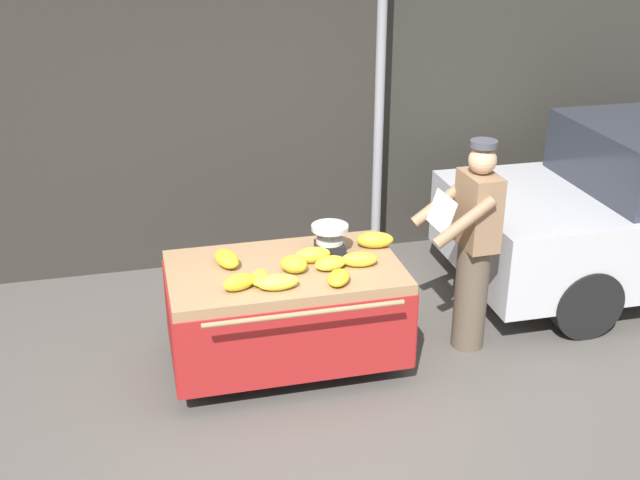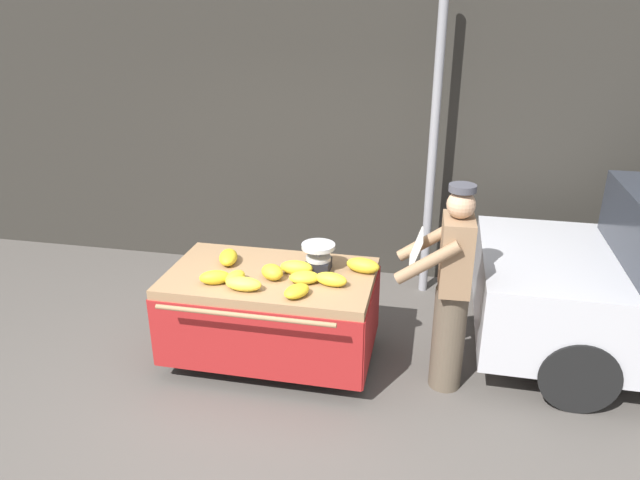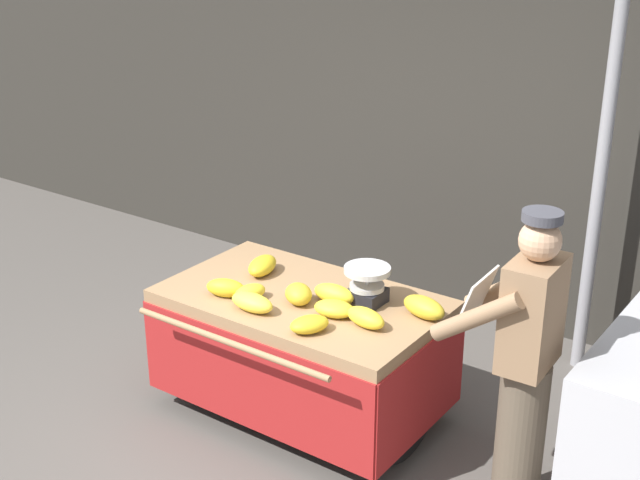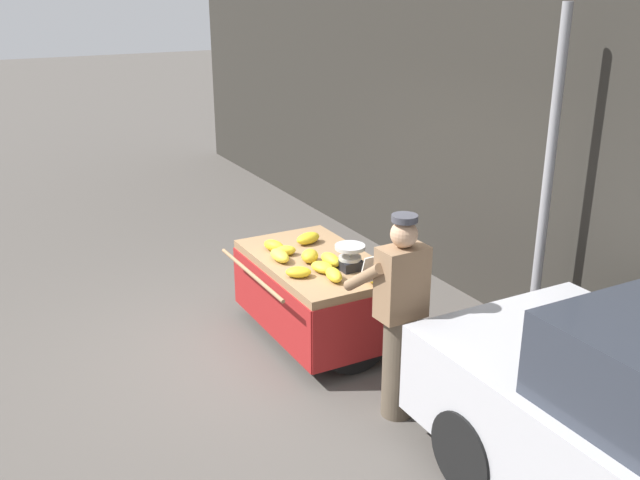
{
  "view_description": "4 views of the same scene",
  "coord_description": "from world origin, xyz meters",
  "px_view_note": "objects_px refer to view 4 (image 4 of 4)",
  "views": [
    {
      "loc": [
        -0.95,
        -4.51,
        3.38
      ],
      "look_at": [
        0.32,
        0.69,
        1.0
      ],
      "focal_mm": 44.48,
      "sensor_mm": 36.0,
      "label": 1
    },
    {
      "loc": [
        1.34,
        -3.56,
        2.93
      ],
      "look_at": [
        0.46,
        0.62,
        1.18
      ],
      "focal_mm": 32.75,
      "sensor_mm": 36.0,
      "label": 2
    },
    {
      "loc": [
        2.87,
        -3.16,
        3.09
      ],
      "look_at": [
        0.16,
        0.66,
        1.23
      ],
      "focal_mm": 47.88,
      "sensor_mm": 36.0,
      "label": 3
    },
    {
      "loc": [
        5.61,
        -2.36,
        3.35
      ],
      "look_at": [
        0.3,
        0.52,
        1.14
      ],
      "focal_mm": 39.87,
      "sensor_mm": 36.0,
      "label": 4
    }
  ],
  "objects_px": {
    "banana_bunch_2": "(298,272)",
    "banana_bunch_5": "(375,276)",
    "banana_bunch_7": "(280,256)",
    "vendor_person": "(399,316)",
    "banana_cart": "(317,280)",
    "banana_bunch_9": "(285,251)",
    "banana_bunch_3": "(308,238)",
    "banana_bunch_8": "(331,260)",
    "banana_bunch_6": "(310,256)",
    "banana_bunch_0": "(334,275)",
    "weighing_scale": "(350,257)",
    "banana_bunch_4": "(322,267)",
    "banana_bunch_1": "(274,246)",
    "street_pole": "(547,192)"
  },
  "relations": [
    {
      "from": "banana_bunch_2",
      "to": "banana_bunch_6",
      "type": "xyz_separation_m",
      "value": [
        -0.27,
        0.26,
        0.02
      ]
    },
    {
      "from": "banana_bunch_6",
      "to": "banana_bunch_9",
      "type": "bearing_deg",
      "value": -154.79
    },
    {
      "from": "banana_bunch_7",
      "to": "vendor_person",
      "type": "distance_m",
      "value": 1.6
    },
    {
      "from": "banana_bunch_5",
      "to": "street_pole",
      "type": "bearing_deg",
      "value": 71.82
    },
    {
      "from": "banana_cart",
      "to": "banana_bunch_6",
      "type": "distance_m",
      "value": 0.31
    },
    {
      "from": "banana_bunch_1",
      "to": "vendor_person",
      "type": "relative_size",
      "value": 0.14
    },
    {
      "from": "banana_bunch_9",
      "to": "banana_bunch_4",
      "type": "bearing_deg",
      "value": 11.82
    },
    {
      "from": "banana_bunch_3",
      "to": "banana_bunch_6",
      "type": "bearing_deg",
      "value": -25.7
    },
    {
      "from": "banana_bunch_0",
      "to": "banana_bunch_3",
      "type": "xyz_separation_m",
      "value": [
        -0.94,
        0.24,
        0.0
      ]
    },
    {
      "from": "banana_bunch_2",
      "to": "banana_bunch_6",
      "type": "height_order",
      "value": "banana_bunch_6"
    },
    {
      "from": "banana_bunch_6",
      "to": "vendor_person",
      "type": "xyz_separation_m",
      "value": [
        1.42,
        0.04,
        -0.03
      ]
    },
    {
      "from": "banana_cart",
      "to": "banana_bunch_9",
      "type": "bearing_deg",
      "value": -134.68
    },
    {
      "from": "banana_bunch_3",
      "to": "banana_bunch_6",
      "type": "xyz_separation_m",
      "value": [
        0.45,
        -0.22,
        0.01
      ]
    },
    {
      "from": "banana_bunch_5",
      "to": "banana_bunch_8",
      "type": "distance_m",
      "value": 0.55
    },
    {
      "from": "banana_bunch_3",
      "to": "banana_bunch_4",
      "type": "height_order",
      "value": "banana_bunch_3"
    },
    {
      "from": "banana_bunch_6",
      "to": "banana_bunch_7",
      "type": "height_order",
      "value": "banana_bunch_6"
    },
    {
      "from": "banana_cart",
      "to": "weighing_scale",
      "type": "distance_m",
      "value": 0.53
    },
    {
      "from": "banana_bunch_2",
      "to": "street_pole",
      "type": "bearing_deg",
      "value": 65.42
    },
    {
      "from": "street_pole",
      "to": "vendor_person",
      "type": "relative_size",
      "value": 1.86
    },
    {
      "from": "street_pole",
      "to": "vendor_person",
      "type": "distance_m",
      "value": 1.86
    },
    {
      "from": "banana_bunch_0",
      "to": "weighing_scale",
      "type": "bearing_deg",
      "value": 121.29
    },
    {
      "from": "banana_bunch_6",
      "to": "vendor_person",
      "type": "bearing_deg",
      "value": 1.82
    },
    {
      "from": "street_pole",
      "to": "banana_bunch_6",
      "type": "bearing_deg",
      "value": -124.15
    },
    {
      "from": "banana_cart",
      "to": "banana_bunch_5",
      "type": "distance_m",
      "value": 0.82
    },
    {
      "from": "banana_bunch_3",
      "to": "banana_bunch_8",
      "type": "height_order",
      "value": "banana_bunch_8"
    },
    {
      "from": "banana_bunch_4",
      "to": "banana_bunch_6",
      "type": "height_order",
      "value": "banana_bunch_6"
    },
    {
      "from": "banana_bunch_2",
      "to": "banana_bunch_8",
      "type": "bearing_deg",
      "value": 104.14
    },
    {
      "from": "banana_bunch_6",
      "to": "banana_bunch_9",
      "type": "relative_size",
      "value": 0.99
    },
    {
      "from": "banana_bunch_1",
      "to": "banana_bunch_7",
      "type": "xyz_separation_m",
      "value": [
        0.26,
        -0.06,
        -0.0
      ]
    },
    {
      "from": "banana_cart",
      "to": "banana_bunch_9",
      "type": "height_order",
      "value": "banana_bunch_9"
    },
    {
      "from": "weighing_scale",
      "to": "banana_bunch_5",
      "type": "distance_m",
      "value": 0.38
    },
    {
      "from": "banana_bunch_5",
      "to": "banana_bunch_6",
      "type": "distance_m",
      "value": 0.75
    },
    {
      "from": "banana_bunch_3",
      "to": "banana_bunch_8",
      "type": "distance_m",
      "value": 0.63
    },
    {
      "from": "banana_bunch_7",
      "to": "banana_bunch_0",
      "type": "bearing_deg",
      "value": 18.65
    },
    {
      "from": "banana_bunch_6",
      "to": "banana_bunch_8",
      "type": "relative_size",
      "value": 0.75
    },
    {
      "from": "banana_bunch_2",
      "to": "banana_bunch_4",
      "type": "xyz_separation_m",
      "value": [
        0.0,
        0.24,
        0.0
      ]
    },
    {
      "from": "banana_bunch_4",
      "to": "banana_bunch_8",
      "type": "xyz_separation_m",
      "value": [
        -0.1,
        0.14,
        0.01
      ]
    },
    {
      "from": "vendor_person",
      "to": "banana_cart",
      "type": "bearing_deg",
      "value": 177.95
    },
    {
      "from": "banana_bunch_1",
      "to": "weighing_scale",
      "type": "bearing_deg",
      "value": 29.09
    },
    {
      "from": "banana_cart",
      "to": "banana_bunch_5",
      "type": "xyz_separation_m",
      "value": [
        0.75,
        0.18,
        0.29
      ]
    },
    {
      "from": "street_pole",
      "to": "banana_bunch_8",
      "type": "xyz_separation_m",
      "value": [
        -1.01,
        -1.61,
        -0.69
      ]
    },
    {
      "from": "street_pole",
      "to": "banana_bunch_7",
      "type": "relative_size",
      "value": 10.98
    },
    {
      "from": "banana_bunch_1",
      "to": "banana_bunch_5",
      "type": "bearing_deg",
      "value": 22.03
    },
    {
      "from": "banana_bunch_5",
      "to": "banana_bunch_9",
      "type": "relative_size",
      "value": 1.38
    },
    {
      "from": "street_pole",
      "to": "banana_bunch_5",
      "type": "xyz_separation_m",
      "value": [
        -0.48,
        -1.47,
        -0.69
      ]
    },
    {
      "from": "banana_cart",
      "to": "banana_bunch_9",
      "type": "distance_m",
      "value": 0.42
    },
    {
      "from": "banana_bunch_2",
      "to": "banana_bunch_5",
      "type": "distance_m",
      "value": 0.69
    },
    {
      "from": "banana_bunch_9",
      "to": "vendor_person",
      "type": "xyz_separation_m",
      "value": [
        1.69,
        0.17,
        -0.02
      ]
    },
    {
      "from": "banana_bunch_1",
      "to": "banana_bunch_9",
      "type": "distance_m",
      "value": 0.16
    },
    {
      "from": "street_pole",
      "to": "banana_bunch_4",
      "type": "distance_m",
      "value": 2.1
    }
  ]
}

